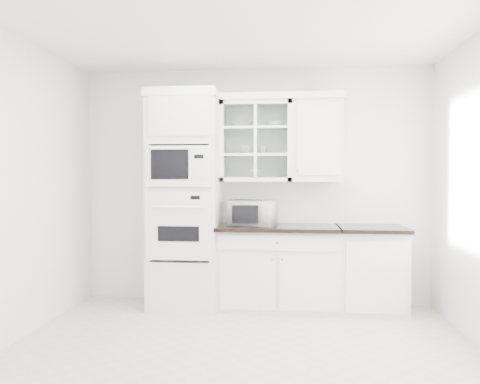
# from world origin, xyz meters

# --- Properties ---
(ground) EXTENTS (4.00, 3.50, 0.01)m
(ground) POSITION_xyz_m (0.00, 0.00, 0.01)
(ground) COLOR beige
(ground) RESTS_ON ground
(room_shell) EXTENTS (4.00, 3.50, 2.70)m
(room_shell) POSITION_xyz_m (0.00, 0.43, 1.78)
(room_shell) COLOR white
(room_shell) RESTS_ON ground
(oven_column) EXTENTS (0.76, 0.68, 2.40)m
(oven_column) POSITION_xyz_m (-0.75, 1.42, 1.20)
(oven_column) COLOR white
(oven_column) RESTS_ON ground
(base_cabinet_run) EXTENTS (1.32, 0.67, 0.92)m
(base_cabinet_run) POSITION_xyz_m (0.28, 1.45, 0.46)
(base_cabinet_run) COLOR white
(base_cabinet_run) RESTS_ON ground
(extra_base_cabinet) EXTENTS (0.72, 0.67, 0.92)m
(extra_base_cabinet) POSITION_xyz_m (1.28, 1.45, 0.46)
(extra_base_cabinet) COLOR white
(extra_base_cabinet) RESTS_ON ground
(upper_cabinet_glass) EXTENTS (0.80, 0.33, 0.90)m
(upper_cabinet_glass) POSITION_xyz_m (0.03, 1.58, 1.85)
(upper_cabinet_glass) COLOR white
(upper_cabinet_glass) RESTS_ON room_shell
(upper_cabinet_solid) EXTENTS (0.55, 0.33, 0.90)m
(upper_cabinet_solid) POSITION_xyz_m (0.71, 1.58, 1.85)
(upper_cabinet_solid) COLOR white
(upper_cabinet_solid) RESTS_ON room_shell
(crown_molding) EXTENTS (2.14, 0.38, 0.07)m
(crown_molding) POSITION_xyz_m (-0.07, 1.56, 2.33)
(crown_molding) COLOR white
(crown_molding) RESTS_ON room_shell
(countertop_microwave) EXTENTS (0.56, 0.50, 0.28)m
(countertop_microwave) POSITION_xyz_m (0.00, 1.44, 1.06)
(countertop_microwave) COLOR white
(countertop_microwave) RESTS_ON base_cabinet_run
(bowl_a) EXTENTS (0.28, 0.28, 0.06)m
(bowl_a) POSITION_xyz_m (-0.14, 1.60, 2.04)
(bowl_a) COLOR white
(bowl_a) RESTS_ON upper_cabinet_glass
(bowl_b) EXTENTS (0.24, 0.24, 0.06)m
(bowl_b) POSITION_xyz_m (0.24, 1.59, 2.04)
(bowl_b) COLOR white
(bowl_b) RESTS_ON upper_cabinet_glass
(cup_a) EXTENTS (0.15, 0.15, 0.10)m
(cup_a) POSITION_xyz_m (-0.09, 1.59, 1.76)
(cup_a) COLOR white
(cup_a) RESTS_ON upper_cabinet_glass
(cup_b) EXTENTS (0.10, 0.10, 0.09)m
(cup_b) POSITION_xyz_m (0.11, 1.58, 1.75)
(cup_b) COLOR white
(cup_b) RESTS_ON upper_cabinet_glass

